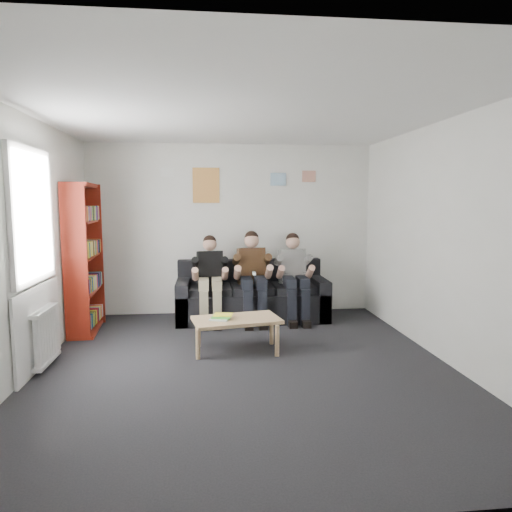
{
  "coord_description": "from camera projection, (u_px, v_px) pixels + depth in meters",
  "views": [
    {
      "loc": [
        -0.4,
        -4.82,
        1.8
      ],
      "look_at": [
        0.26,
        1.3,
        1.06
      ],
      "focal_mm": 32.0,
      "sensor_mm": 36.0,
      "label": 1
    }
  ],
  "objects": [
    {
      "name": "bookshelf",
      "position": [
        85.0,
        258.0,
        6.25
      ],
      "size": [
        0.31,
        0.92,
        2.04
      ],
      "rotation": [
        0.0,
        0.0,
        0.07
      ],
      "color": "maroon",
      "rests_on": "ground"
    },
    {
      "name": "poster_blue",
      "position": [
        278.0,
        179.0,
        7.29
      ],
      "size": [
        0.25,
        0.01,
        0.2
      ],
      "primitive_type": "cube",
      "color": "#3C91CE",
      "rests_on": "room_shell"
    },
    {
      "name": "room_shell",
      "position": [
        244.0,
        244.0,
        4.85
      ],
      "size": [
        5.0,
        5.0,
        5.0
      ],
      "color": "black",
      "rests_on": "ground"
    },
    {
      "name": "game_cases",
      "position": [
        221.0,
        317.0,
        5.42
      ],
      "size": [
        0.26,
        0.23,
        0.05
      ],
      "rotation": [
        0.0,
        0.0,
        -0.34
      ],
      "color": "silver",
      "rests_on": "coffee_table"
    },
    {
      "name": "person_right",
      "position": [
        294.0,
        277.0,
        6.87
      ],
      "size": [
        0.39,
        0.84,
        1.32
      ],
      "rotation": [
        0.0,
        0.0,
        0.04
      ],
      "color": "white",
      "rests_on": "sofa"
    },
    {
      "name": "coffee_table",
      "position": [
        236.0,
        322.0,
        5.46
      ],
      "size": [
        1.02,
        0.56,
        0.41
      ],
      "rotation": [
        0.0,
        0.0,
        0.19
      ],
      "color": "tan",
      "rests_on": "ground"
    },
    {
      "name": "poster_sign",
      "position": [
        167.0,
        172.0,
        7.09
      ],
      "size": [
        0.2,
        0.01,
        0.14
      ],
      "primitive_type": "cube",
      "color": "white",
      "rests_on": "room_shell"
    },
    {
      "name": "radiator",
      "position": [
        46.0,
        336.0,
        4.94
      ],
      "size": [
        0.1,
        0.64,
        0.6
      ],
      "color": "white",
      "rests_on": "ground"
    },
    {
      "name": "poster_large",
      "position": [
        206.0,
        185.0,
        7.18
      ],
      "size": [
        0.42,
        0.01,
        0.55
      ],
      "primitive_type": "cube",
      "color": "#CBC847",
      "rests_on": "room_shell"
    },
    {
      "name": "person_left",
      "position": [
        210.0,
        279.0,
        6.74
      ],
      "size": [
        0.38,
        0.81,
        1.29
      ],
      "rotation": [
        0.0,
        0.0,
        0.12
      ],
      "color": "black",
      "rests_on": "sofa"
    },
    {
      "name": "window",
      "position": [
        35.0,
        274.0,
        4.85
      ],
      "size": [
        0.05,
        1.3,
        2.36
      ],
      "color": "white",
      "rests_on": "room_shell"
    },
    {
      "name": "poster_pink",
      "position": [
        309.0,
        176.0,
        7.34
      ],
      "size": [
        0.22,
        0.01,
        0.18
      ],
      "primitive_type": "cube",
      "color": "#CE40A6",
      "rests_on": "room_shell"
    },
    {
      "name": "person_middle",
      "position": [
        253.0,
        277.0,
        6.8
      ],
      "size": [
        0.41,
        0.88,
        1.35
      ],
      "rotation": [
        0.0,
        0.0,
        0.1
      ],
      "color": "#473017",
      "rests_on": "sofa"
    },
    {
      "name": "sofa",
      "position": [
        251.0,
        298.0,
        7.05
      ],
      "size": [
        2.27,
        0.93,
        0.88
      ],
      "color": "black",
      "rests_on": "ground"
    }
  ]
}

